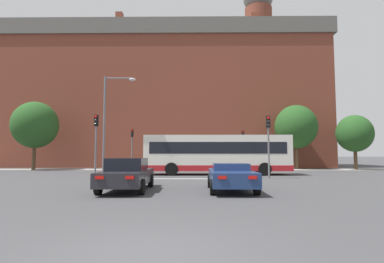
# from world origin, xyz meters

# --- Properties ---
(ground_plane) EXTENTS (400.00, 400.00, 0.00)m
(ground_plane) POSITION_xyz_m (0.00, 0.00, 0.00)
(ground_plane) COLOR #3D3D3F
(stop_line_strip) EXTENTS (9.12, 0.30, 0.01)m
(stop_line_strip) POSITION_xyz_m (0.00, 15.17, 0.00)
(stop_line_strip) COLOR silver
(stop_line_strip) RESTS_ON ground_plane
(far_pavement) EXTENTS (70.13, 2.50, 0.01)m
(far_pavement) POSITION_xyz_m (0.00, 27.14, 0.01)
(far_pavement) COLOR gray
(far_pavement) RESTS_ON ground_plane
(brick_civic_building) EXTENTS (43.33, 11.79, 26.08)m
(brick_civic_building) POSITION_xyz_m (-3.38, 36.41, 9.50)
(brick_civic_building) COLOR brown
(brick_civic_building) RESTS_ON ground_plane
(car_saloon_left) EXTENTS (2.05, 4.79, 1.46)m
(car_saloon_left) POSITION_xyz_m (-2.28, 8.65, 0.74)
(car_saloon_left) COLOR #232328
(car_saloon_left) RESTS_ON ground_plane
(car_roadster_right) EXTENTS (2.01, 4.42, 1.22)m
(car_roadster_right) POSITION_xyz_m (2.39, 8.56, 0.65)
(car_roadster_right) COLOR navy
(car_roadster_right) RESTS_ON ground_plane
(bus_crossing_lead) EXTENTS (11.50, 2.67, 3.13)m
(bus_crossing_lead) POSITION_xyz_m (2.52, 19.23, 1.68)
(bus_crossing_lead) COLOR silver
(bus_crossing_lead) RESTS_ON ground_plane
(traffic_light_far_right) EXTENTS (0.26, 0.31, 4.17)m
(traffic_light_far_right) POSITION_xyz_m (5.83, 26.67, 2.81)
(traffic_light_far_right) COLOR slate
(traffic_light_far_right) RESTS_ON ground_plane
(traffic_light_near_right) EXTENTS (0.26, 0.31, 4.26)m
(traffic_light_near_right) POSITION_xyz_m (5.80, 15.53, 2.86)
(traffic_light_near_right) COLOR slate
(traffic_light_near_right) RESTS_ON ground_plane
(traffic_light_near_left) EXTENTS (0.26, 0.31, 4.40)m
(traffic_light_near_left) POSITION_xyz_m (-6.15, 15.79, 2.95)
(traffic_light_near_left) COLOR slate
(traffic_light_near_left) RESTS_ON ground_plane
(traffic_light_far_left) EXTENTS (0.26, 0.31, 4.25)m
(traffic_light_far_left) POSITION_xyz_m (-5.83, 26.16, 2.86)
(traffic_light_far_left) COLOR slate
(traffic_light_far_left) RESTS_ON ground_plane
(street_lamp_junction) EXTENTS (2.40, 0.36, 7.55)m
(street_lamp_junction) POSITION_xyz_m (-5.66, 17.33, 4.62)
(street_lamp_junction) COLOR slate
(street_lamp_junction) RESTS_ON ground_plane
(pedestrian_waiting) EXTENTS (0.46, 0.37, 1.76)m
(pedestrian_waiting) POSITION_xyz_m (9.46, 27.30, 1.04)
(pedestrian_waiting) COLOR #333851
(pedestrian_waiting) RESTS_ON ground_plane
(pedestrian_walking_east) EXTENTS (0.42, 0.45, 1.59)m
(pedestrian_walking_east) POSITION_xyz_m (5.86, 26.42, 0.92)
(pedestrian_walking_east) COLOR black
(pedestrian_walking_east) RESTS_ON ground_plane
(pedestrian_walking_west) EXTENTS (0.41, 0.26, 1.84)m
(pedestrian_walking_west) POSITION_xyz_m (0.37, 27.00, 1.10)
(pedestrian_walking_west) COLOR #333851
(pedestrian_walking_west) RESTS_ON ground_plane
(tree_by_building) EXTENTS (4.72, 4.72, 7.24)m
(tree_by_building) POSITION_xyz_m (-16.33, 26.61, 4.75)
(tree_by_building) COLOR #4C3823
(tree_by_building) RESTS_ON ground_plane
(tree_kerbside) EXTENTS (4.63, 4.63, 7.13)m
(tree_kerbside) POSITION_xyz_m (12.05, 28.47, 4.69)
(tree_kerbside) COLOR #4C3823
(tree_kerbside) RESTS_ON ground_plane
(tree_distant) EXTENTS (3.76, 3.76, 5.84)m
(tree_distant) POSITION_xyz_m (17.85, 27.17, 3.85)
(tree_distant) COLOR #4C3823
(tree_distant) RESTS_ON ground_plane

